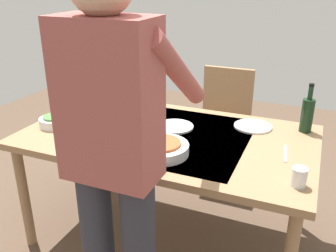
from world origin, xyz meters
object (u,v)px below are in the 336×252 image
Objects in this scene: person_server at (115,154)px; water_cup_near_right at (299,177)px; wine_glass_right at (117,93)px; wine_glass_left at (100,85)px; water_cup_far_left at (85,102)px; wine_bottle at (307,114)px; dinner_plate_near at (175,127)px; chair_near at (223,118)px; serving_bowl_pasta at (160,148)px; dining_table at (168,144)px; water_cup_near_left at (160,105)px; side_bowl_salad at (54,121)px; dinner_plate_far at (253,126)px.

person_server is 19.12× the size of water_cup_near_right.
wine_glass_left is at bearing -28.08° from wine_glass_right.
water_cup_far_left is (1.46, -0.48, 0.01)m from water_cup_near_right.
wine_glass_left is at bearing -2.21° from wine_bottle.
wine_glass_right is (1.26, 0.05, -0.01)m from wine_bottle.
chair_near is at bearing -98.21° from dinner_plate_near.
chair_near is 3.03× the size of serving_bowl_pasta.
dinner_plate_near reaches higher than dining_table.
wine_bottle is at bearing -177.08° from water_cup_near_left.
wine_bottle is 1.96× the size of wine_glass_right.
side_bowl_salad is (-0.03, 0.58, -0.07)m from wine_glass_left.
water_cup_far_left is at bearing 7.05° from wine_bottle.
wine_glass_left is at bearing -87.22° from side_bowl_salad.
side_bowl_salad is at bearing -6.74° from serving_bowl_pasta.
dinner_plate_near is (-0.70, 0.07, -0.04)m from water_cup_far_left.
water_cup_far_left is 0.44× the size of dinner_plate_far.
chair_near is at bearing -97.52° from dining_table.
chair_near is 10.30× the size of water_cup_near_right.
water_cup_near_left is at bearing -46.39° from dinner_plate_near.
water_cup_near_left is 0.53m from water_cup_far_left.
water_cup_near_right is (-0.64, 1.18, 0.24)m from chair_near.
dinner_plate_near is at bearing -92.48° from dining_table.
wine_glass_left is at bearing -22.70° from dinner_plate_near.
serving_bowl_pasta is 1.67× the size of side_bowl_salad.
side_bowl_salad is (0.81, 1.04, 0.23)m from chair_near.
dinner_plate_near is at bearing 159.57° from wine_glass_right.
water_cup_near_right is at bearing -145.97° from person_server.
chair_near is 0.54× the size of person_server.
side_bowl_salad is at bearing 21.20° from dinner_plate_near.
dinner_plate_near is (-0.00, -0.11, 0.07)m from dining_table.
person_server is at bearing 125.10° from wine_glass_left.
chair_near reaches higher than wine_glass_right.
water_cup_near_left is 0.61× the size of side_bowl_salad.
wine_glass_left is 0.24m from wine_glass_right.
chair_near is 0.90m from wine_glass_right.
person_server is at bearing 93.54° from serving_bowl_pasta.
water_cup_near_right is at bearing 91.32° from wine_bottle.
water_cup_far_left is (0.51, 0.13, -0.00)m from water_cup_near_left.
dinner_plate_near is at bearing 18.57° from wine_bottle.
dining_table is 0.73m from water_cup_far_left.
serving_bowl_pasta is (-0.06, 0.25, 0.10)m from dining_table.
serving_bowl_pasta is (0.68, 0.61, -0.08)m from wine_bottle.
water_cup_near_left is at bearing -1.08° from dinner_plate_far.
side_bowl_salad is at bearing -36.65° from person_server.
water_cup_near_left is at bearing -32.92° from water_cup_near_right.
wine_glass_right reaches higher than water_cup_near_right.
dinner_plate_far is (-1.14, -0.12, -0.04)m from water_cup_far_left.
dinner_plate_far is (-1.14, -0.46, -0.03)m from side_bowl_salad.
person_server is 1.00m from side_bowl_salad.
dinner_plate_near is (-0.19, 0.20, -0.05)m from water_cup_near_left.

